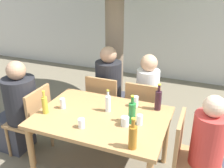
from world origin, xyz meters
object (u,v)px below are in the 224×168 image
object	(u,v)px
patio_chair_1	(189,155)
drinking_glass_0	(63,103)
green_bottle_0	(132,112)
person_seated_0	(18,111)
dining_table_front	(102,122)
water_bottle_1	(108,103)
drinking_glass_3	(135,101)
person_seated_1	(215,161)
person_seated_3	(148,100)
drinking_glass_4	(140,120)
patio_chair_0	(33,118)
patio_chair_3	(144,109)
patio_chair_2	(105,102)
person_seated_2	(111,92)
wine_bottle_3	(158,100)
amber_bottle_2	(133,137)
drinking_glass_1	(125,121)
drinking_glass_2	(81,123)
oil_cruet_4	(45,105)

from	to	relation	value
patio_chair_1	drinking_glass_0	xyz separation A→B (m)	(-1.41, -0.01, 0.29)
green_bottle_0	person_seated_0	bearing A→B (deg)	179.68
dining_table_front	water_bottle_1	world-z (taller)	water_bottle_1
drinking_glass_3	green_bottle_0	bearing A→B (deg)	-79.16
person_seated_1	person_seated_3	size ratio (longest dim) A/B	0.97
drinking_glass_4	patio_chair_1	bearing A→B (deg)	1.63
patio_chair_0	person_seated_3	bearing A→B (deg)	128.33
patio_chair_3	green_bottle_0	xyz separation A→B (m)	(0.06, -0.73, 0.35)
patio_chair_2	drinking_glass_0	bearing A→B (deg)	75.27
person_seated_0	drinking_glass_3	distance (m)	1.50
person_seated_2	green_bottle_0	size ratio (longest dim) A/B	4.21
green_bottle_0	wine_bottle_3	bearing A→B (deg)	63.19
drinking_glass_4	patio_chair_3	bearing A→B (deg)	100.99
amber_bottle_2	person_seated_2	bearing A→B (deg)	119.06
drinking_glass_1	person_seated_3	bearing A→B (deg)	90.74
drinking_glass_1	drinking_glass_4	size ratio (longest dim) A/B	0.91
amber_bottle_2	drinking_glass_3	world-z (taller)	amber_bottle_2
drinking_glass_2	patio_chair_2	bearing A→B (deg)	100.73
patio_chair_2	water_bottle_1	size ratio (longest dim) A/B	3.60
patio_chair_0	drinking_glass_1	size ratio (longest dim) A/B	9.47
drinking_glass_3	oil_cruet_4	bearing A→B (deg)	-149.62
green_bottle_0	water_bottle_1	size ratio (longest dim) A/B	1.19
patio_chair_3	person_seated_2	world-z (taller)	person_seated_2
person_seated_2	person_seated_3	world-z (taller)	person_seated_2
patio_chair_2	drinking_glass_2	size ratio (longest dim) A/B	9.54
water_bottle_1	drinking_glass_1	bearing A→B (deg)	-37.65
person_seated_1	water_bottle_1	distance (m)	1.20
water_bottle_1	drinking_glass_0	distance (m)	0.52
person_seated_2	drinking_glass_4	world-z (taller)	person_seated_2
person_seated_1	green_bottle_0	bearing A→B (deg)	90.58
patio_chair_2	patio_chair_3	xyz separation A→B (m)	(0.56, 0.00, 0.00)
wine_bottle_3	water_bottle_1	bearing A→B (deg)	-154.39
green_bottle_0	drinking_glass_1	bearing A→B (deg)	-119.57
water_bottle_1	drinking_glass_4	distance (m)	0.42
drinking_glass_3	person_seated_0	bearing A→B (deg)	-166.88
person_seated_0	patio_chair_1	bearing A→B (deg)	90.00
drinking_glass_0	drinking_glass_2	xyz separation A→B (m)	(0.38, -0.27, -0.01)
person_seated_1	person_seated_2	distance (m)	1.74
patio_chair_0	green_bottle_0	size ratio (longest dim) A/B	3.03
oil_cruet_4	drinking_glass_4	distance (m)	1.03
water_bottle_1	drinking_glass_3	size ratio (longest dim) A/B	2.02
person_seated_1	water_bottle_1	bearing A→B (deg)	84.11
drinking_glass_0	drinking_glass_1	xyz separation A→B (m)	(0.77, -0.08, -0.01)
green_bottle_0	drinking_glass_2	bearing A→B (deg)	-147.61
green_bottle_0	drinking_glass_4	bearing A→B (deg)	-4.12
patio_chair_1	drinking_glass_2	world-z (taller)	patio_chair_1
person_seated_2	green_bottle_0	bearing A→B (deg)	122.91
patio_chair_0	drinking_glass_3	bearing A→B (deg)	105.49
amber_bottle_2	drinking_glass_4	size ratio (longest dim) A/B	2.80
patio_chair_3	person_seated_0	size ratio (longest dim) A/B	0.74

